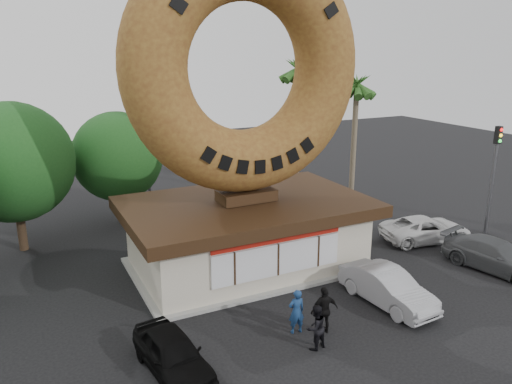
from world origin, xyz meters
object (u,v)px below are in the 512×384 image
Objects in this scene: donut_shop at (247,232)px; car_black at (173,354)px; traffic_signal at (494,167)px; person_center at (316,327)px; car_grey at (496,256)px; car_white at (426,229)px; person_right at (324,310)px; car_silver at (387,287)px; street_lamp at (149,143)px; person_left at (296,311)px; giant_donut at (246,68)px.

donut_shop reaches higher than car_black.
car_black is (-19.62, -4.28, -3.20)m from traffic_signal.
person_center is 0.33× the size of car_grey.
car_grey is at bearing -135.76° from traffic_signal.
car_white is at bearing -162.84° from person_center.
car_silver is (3.52, 0.66, -0.19)m from person_right.
street_lamp is 16.49m from person_left.
car_grey is at bearing -4.33° from car_black.
street_lamp is 17.15m from car_black.
street_lamp reaches higher than donut_shop.
giant_donut is 2.26× the size of car_white.
street_lamp is at bearing 115.39° from car_grey.
street_lamp is 1.61× the size of car_grey.
car_grey is at bearing -28.57° from giant_donut.
car_grey is at bearing -171.78° from person_left.
giant_donut is 10.95m from car_silver.
traffic_signal is 20.33m from car_black.
street_lamp reaches higher than person_center.
car_black is (-4.82, 0.94, -0.15)m from person_center.
donut_shop is 6.92m from car_silver.
street_lamp is 4.36× the size of person_right.
car_silver is (3.56, -5.85, -8.54)m from giant_donut.
car_grey is 4.26m from car_white.
person_right is 3.59m from car_silver.
person_center reaches higher than car_black.
person_center is 12.36m from car_white.
donut_shop is 1.84× the size of traffic_signal.
person_center is 4.58m from car_silver.
car_white is (10.07, -1.36, -8.60)m from giant_donut.
car_silver is at bearing -159.79° from traffic_signal.
traffic_signal reaches higher than donut_shop.
car_white is at bearing 170.60° from traffic_signal.
car_black is 9.19m from car_silver.
person_center is at bearing 99.16° from person_left.
street_lamp is at bearing 70.21° from car_black.
giant_donut is 14.51m from car_grey.
traffic_signal is at bearing 5.53° from car_black.
donut_shop is 2.53× the size of car_silver.
car_grey is (10.26, 0.91, -0.19)m from person_right.
car_silver is at bearing 137.15° from car_white.
donut_shop is 2.32× the size of car_white.
traffic_signal is 6.04m from car_grey.
person_left is at bearing -3.92° from car_black.
person_center is 0.90× the size of person_right.
donut_shop is at bearing 94.94° from car_white.
car_black is at bearing 178.34° from car_silver.
car_black is 0.81× the size of car_white.
donut_shop is 10.54m from street_lamp.
car_silver is 6.74m from car_grey.
car_white is at bearing -146.86° from person_right.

